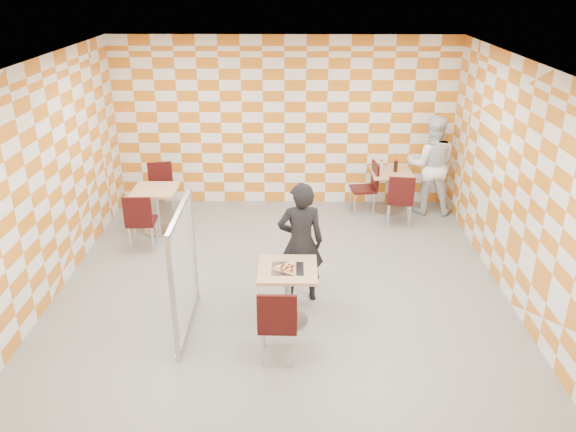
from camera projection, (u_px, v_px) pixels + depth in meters
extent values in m
plane|color=gray|center=(280.00, 303.00, 7.32)|extent=(7.00, 7.00, 0.00)
plane|color=white|center=(279.00, 68.00, 6.11)|extent=(7.00, 7.00, 0.00)
plane|color=white|center=(284.00, 123.00, 9.92)|extent=(6.00, 0.00, 6.00)
plane|color=white|center=(31.00, 195.00, 6.75)|extent=(0.00, 7.00, 7.00)
plane|color=white|center=(531.00, 197.00, 6.69)|extent=(0.00, 7.00, 7.00)
cube|color=tan|center=(288.00, 270.00, 6.64)|extent=(0.70, 0.70, 0.04)
cylinder|color=#A5A5AA|center=(288.00, 296.00, 6.78)|extent=(0.08, 0.08, 0.70)
cylinder|color=#A5A5AA|center=(288.00, 320.00, 6.93)|extent=(0.50, 0.50, 0.03)
cube|color=tan|center=(392.00, 173.00, 9.80)|extent=(0.70, 0.70, 0.04)
cylinder|color=#A5A5AA|center=(390.00, 192.00, 9.95)|extent=(0.08, 0.08, 0.70)
cylinder|color=#A5A5AA|center=(389.00, 210.00, 10.09)|extent=(0.50, 0.50, 0.03)
cube|color=tan|center=(155.00, 190.00, 9.04)|extent=(0.70, 0.70, 0.04)
cylinder|color=#A5A5AA|center=(157.00, 210.00, 9.18)|extent=(0.08, 0.08, 0.70)
cylinder|color=#A5A5AA|center=(159.00, 230.00, 9.33)|extent=(0.50, 0.50, 0.03)
cube|color=#340A0A|center=(278.00, 323.00, 6.12)|extent=(0.43, 0.43, 0.04)
cube|color=#340A0A|center=(277.00, 314.00, 5.84)|extent=(0.42, 0.05, 0.45)
cylinder|color=silver|center=(294.00, 332.00, 6.37)|extent=(0.03, 0.03, 0.43)
cylinder|color=silver|center=(264.00, 331.00, 6.38)|extent=(0.03, 0.03, 0.43)
cylinder|color=silver|center=(293.00, 350.00, 6.06)|extent=(0.03, 0.03, 0.43)
cylinder|color=silver|center=(262.00, 350.00, 6.07)|extent=(0.03, 0.03, 0.43)
cube|color=#340A0A|center=(400.00, 200.00, 9.38)|extent=(0.47, 0.47, 0.04)
cube|color=#340A0A|center=(401.00, 190.00, 9.10)|extent=(0.42, 0.09, 0.45)
cylinder|color=silver|center=(408.00, 210.00, 9.61)|extent=(0.03, 0.03, 0.43)
cylinder|color=silver|center=(388.00, 209.00, 9.65)|extent=(0.03, 0.03, 0.43)
cylinder|color=silver|center=(409.00, 218.00, 9.30)|extent=(0.03, 0.03, 0.43)
cylinder|color=silver|center=(389.00, 216.00, 9.35)|extent=(0.03, 0.03, 0.43)
cube|color=#340A0A|center=(363.00, 189.00, 9.85)|extent=(0.46, 0.46, 0.04)
cube|color=#340A0A|center=(375.00, 175.00, 9.77)|extent=(0.08, 0.42, 0.45)
cylinder|color=silver|center=(351.00, 198.00, 10.09)|extent=(0.03, 0.03, 0.43)
cylinder|color=silver|center=(355.00, 205.00, 9.78)|extent=(0.03, 0.03, 0.43)
cylinder|color=silver|center=(370.00, 198.00, 10.12)|extent=(0.03, 0.03, 0.43)
cylinder|color=silver|center=(374.00, 205.00, 9.81)|extent=(0.03, 0.03, 0.43)
cube|color=#340A0A|center=(142.00, 221.00, 8.59)|extent=(0.44, 0.44, 0.04)
cube|color=#340A0A|center=(138.00, 212.00, 8.31)|extent=(0.42, 0.06, 0.45)
cylinder|color=silver|center=(157.00, 230.00, 8.84)|extent=(0.03, 0.03, 0.43)
cylinder|color=silver|center=(135.00, 231.00, 8.83)|extent=(0.03, 0.03, 0.43)
cylinder|color=silver|center=(153.00, 240.00, 8.53)|extent=(0.03, 0.03, 0.43)
cylinder|color=silver|center=(130.00, 240.00, 8.52)|extent=(0.03, 0.03, 0.43)
cube|color=#340A0A|center=(162.00, 192.00, 9.74)|extent=(0.50, 0.50, 0.04)
cube|color=#340A0A|center=(160.00, 174.00, 9.82)|extent=(0.42, 0.13, 0.45)
cylinder|color=silver|center=(153.00, 209.00, 9.65)|extent=(0.03, 0.03, 0.43)
cylinder|color=silver|center=(173.00, 207.00, 9.71)|extent=(0.03, 0.03, 0.43)
cylinder|color=silver|center=(153.00, 201.00, 9.95)|extent=(0.03, 0.03, 0.43)
cylinder|color=silver|center=(172.00, 200.00, 10.02)|extent=(0.03, 0.03, 0.43)
cube|color=white|center=(184.00, 269.00, 6.52)|extent=(0.02, 1.30, 1.40)
cube|color=#B2B2B7|center=(179.00, 212.00, 6.23)|extent=(0.05, 1.30, 0.05)
cube|color=#B2B2B7|center=(188.00, 321.00, 6.81)|extent=(0.05, 1.30, 0.05)
cube|color=#B2B2B7|center=(173.00, 299.00, 5.92)|extent=(0.05, 0.05, 1.50)
cylinder|color=#B2B2B7|center=(179.00, 358.00, 6.24)|extent=(0.08, 0.08, 0.05)
cube|color=#B2B2B7|center=(193.00, 244.00, 7.11)|extent=(0.05, 0.05, 1.50)
cylinder|color=#B2B2B7|center=(197.00, 296.00, 7.43)|extent=(0.08, 0.08, 0.05)
imported|color=black|center=(301.00, 243.00, 7.11)|extent=(0.62, 0.44, 1.62)
imported|color=white|center=(431.00, 165.00, 9.73)|extent=(0.93, 0.77, 1.76)
cube|color=silver|center=(288.00, 269.00, 6.61)|extent=(0.38, 0.34, 0.01)
cone|color=tan|center=(288.00, 268.00, 6.61)|extent=(0.40, 0.40, 0.02)
cone|color=#F2D88C|center=(288.00, 266.00, 6.62)|extent=(0.33, 0.33, 0.01)
cylinder|color=maroon|center=(282.00, 270.00, 6.51)|extent=(0.04, 0.04, 0.01)
cylinder|color=maroon|center=(292.00, 270.00, 6.51)|extent=(0.04, 0.04, 0.01)
cylinder|color=maroon|center=(288.00, 267.00, 6.58)|extent=(0.04, 0.04, 0.01)
cylinder|color=maroon|center=(283.00, 265.00, 6.62)|extent=(0.04, 0.04, 0.01)
cylinder|color=maroon|center=(293.00, 266.00, 6.61)|extent=(0.04, 0.04, 0.01)
torus|color=black|center=(292.00, 267.00, 6.57)|extent=(0.03, 0.03, 0.01)
torus|color=black|center=(286.00, 268.00, 6.54)|extent=(0.03, 0.03, 0.01)
torus|color=black|center=(289.00, 264.00, 6.63)|extent=(0.03, 0.03, 0.01)
torus|color=black|center=(282.00, 267.00, 6.58)|extent=(0.03, 0.03, 0.01)
cylinder|color=white|center=(381.00, 166.00, 9.82)|extent=(0.06, 0.06, 0.16)
cylinder|color=red|center=(381.00, 161.00, 9.78)|extent=(0.04, 0.04, 0.04)
cylinder|color=black|center=(396.00, 166.00, 9.75)|extent=(0.07, 0.07, 0.20)
cylinder|color=red|center=(396.00, 160.00, 9.71)|extent=(0.03, 0.03, 0.03)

